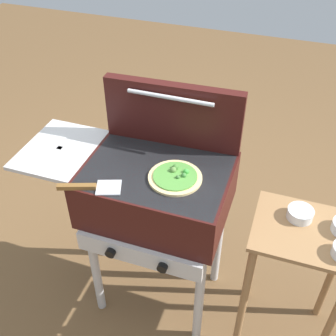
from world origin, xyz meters
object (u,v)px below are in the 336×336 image
grill (154,194)px  prep_table (297,262)px  spatula (90,187)px  topping_bowl_middle (300,214)px  pizza_veggie (175,177)px

grill → prep_table: bearing=0.4°
grill → prep_table: 0.71m
prep_table → spatula: bearing=-166.8°
spatula → topping_bowl_middle: size_ratio=2.38×
pizza_veggie → topping_bowl_middle: bearing=10.2°
grill → pizza_veggie: (0.11, -0.03, 0.15)m
topping_bowl_middle → grill: bearing=-174.0°
pizza_veggie → topping_bowl_middle: (0.53, 0.09, -0.14)m
pizza_veggie → prep_table: pizza_veggie is taller
topping_bowl_middle → spatula: bearing=-162.3°
pizza_veggie → prep_table: 0.68m
pizza_veggie → topping_bowl_middle: size_ratio=2.06×
pizza_veggie → topping_bowl_middle: 0.55m
topping_bowl_middle → prep_table: bearing=-58.9°
spatula → prep_table: spatula is taller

